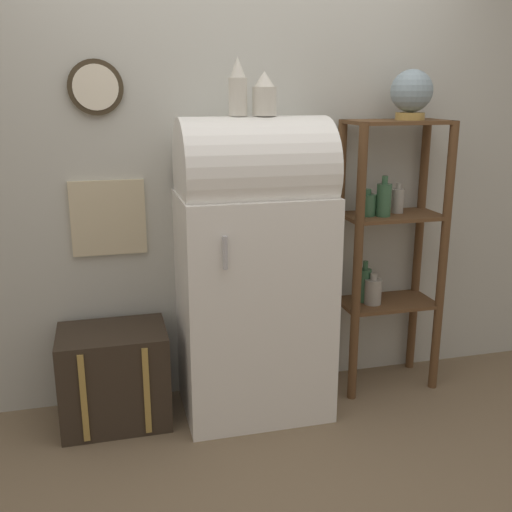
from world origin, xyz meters
The scene contains 8 objects.
ground_plane centered at (0.00, 0.00, 0.00)m, with size 12.00×12.00×0.00m, color #7A664C.
wall_back centered at (0.00, 0.57, 1.35)m, with size 7.00×0.09×2.70m.
refrigerator centered at (0.00, 0.27, 0.81)m, with size 0.77×0.59×1.59m.
suitcase_trunk centered at (-0.75, 0.31, 0.26)m, with size 0.55×0.41×0.52m.
shelf_unit centered at (0.81, 0.37, 0.88)m, with size 0.57×0.33×1.55m.
globe centered at (0.89, 0.35, 1.70)m, with size 0.22×0.22×0.26m.
vase_left centered at (-0.08, 0.28, 1.72)m, with size 0.09×0.09×0.28m.
vase_center centered at (0.05, 0.27, 1.69)m, with size 0.12×0.12×0.21m.
Camera 1 is at (-0.74, -2.64, 1.71)m, focal length 42.00 mm.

